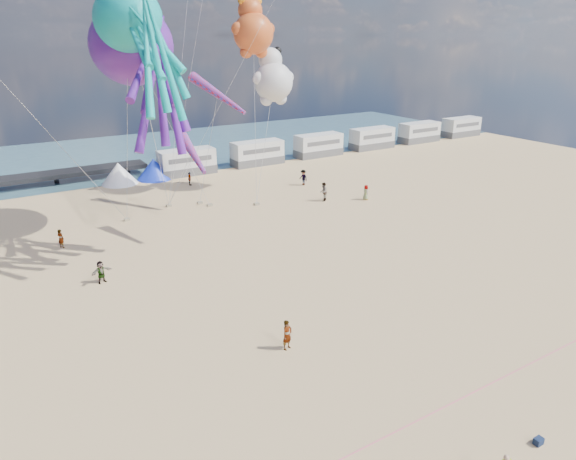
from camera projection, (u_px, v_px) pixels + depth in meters
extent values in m
plane|color=#DCB87F|center=(361.00, 356.00, 26.58)|extent=(120.00, 120.00, 0.00)
plane|color=#3B6271|center=(106.00, 156.00, 70.37)|extent=(120.00, 120.00, 0.00)
cube|color=silver|center=(187.00, 162.00, 60.84)|extent=(6.60, 2.50, 3.00)
cube|color=silver|center=(257.00, 153.00, 65.48)|extent=(6.60, 2.50, 3.00)
cube|color=silver|center=(318.00, 145.00, 70.13)|extent=(6.60, 2.50, 3.00)
cube|color=silver|center=(372.00, 138.00, 74.78)|extent=(6.60, 2.50, 3.00)
cube|color=silver|center=(419.00, 132.00, 79.43)|extent=(6.60, 2.50, 3.00)
cube|color=silver|center=(461.00, 127.00, 84.08)|extent=(6.60, 2.50, 3.00)
cone|color=white|center=(119.00, 173.00, 57.03)|extent=(4.00, 4.00, 2.40)
cone|color=#1933CC|center=(154.00, 169.00, 58.99)|extent=(4.00, 4.00, 2.40)
cube|color=#152343|center=(538.00, 441.00, 20.82)|extent=(0.38, 0.28, 0.30)
cylinder|color=#F2338C|center=(434.00, 412.00, 22.59)|extent=(34.00, 0.03, 0.03)
imported|color=tan|center=(287.00, 335.00, 26.94)|extent=(0.70, 0.57, 1.68)
imported|color=#7F6659|center=(366.00, 192.00, 51.63)|extent=(0.46, 0.61, 1.52)
imported|color=#7F6659|center=(323.00, 192.00, 51.20)|extent=(1.07, 1.07, 1.88)
imported|color=#7F6659|center=(303.00, 177.00, 56.64)|extent=(0.80, 0.95, 1.73)
imported|color=#7F6659|center=(190.00, 179.00, 56.59)|extent=(0.79, 1.07, 1.48)
imported|color=#7F6659|center=(101.00, 272.00, 34.23)|extent=(0.98, 0.61, 1.56)
imported|color=#7F6659|center=(61.00, 239.00, 39.92)|extent=(1.20, 1.40, 1.52)
cube|color=gray|center=(127.00, 220.00, 45.96)|extent=(0.50, 0.35, 0.22)
cube|color=gray|center=(210.00, 205.00, 49.87)|extent=(0.50, 0.35, 0.22)
cube|color=gray|center=(257.00, 204.00, 50.18)|extent=(0.50, 0.35, 0.22)
cube|color=gray|center=(200.00, 203.00, 50.54)|extent=(0.50, 0.35, 0.22)
cube|color=gray|center=(169.00, 206.00, 49.73)|extent=(0.50, 0.35, 0.22)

